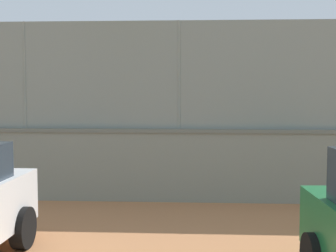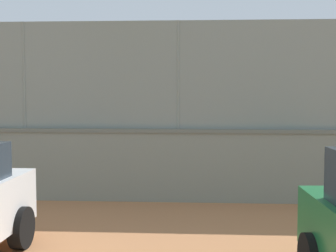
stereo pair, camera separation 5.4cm
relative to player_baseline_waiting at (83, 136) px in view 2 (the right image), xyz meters
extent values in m
plane|color=#B27247|center=(-2.40, -5.28, -0.92)|extent=(260.00, 260.00, 0.00)
cube|color=gray|center=(-1.40, 4.81, -0.19)|extent=(23.23, 0.90, 1.45)
cube|color=slate|center=(-1.40, 4.81, 0.57)|extent=(23.23, 0.96, 0.08)
cube|color=gray|center=(-1.40, 4.81, 1.72)|extent=(22.75, 0.63, 2.23)
cylinder|color=gray|center=(-3.03, 4.85, 1.72)|extent=(0.07, 0.07, 2.23)
cylinder|color=gray|center=(0.22, 4.76, 1.72)|extent=(0.07, 0.07, 2.23)
cylinder|color=#591919|center=(0.01, 0.11, -0.53)|extent=(0.17, 0.17, 0.77)
cylinder|color=#591919|center=(0.04, -0.09, -0.53)|extent=(0.17, 0.17, 0.77)
cylinder|color=orange|center=(0.02, 0.01, 0.13)|extent=(0.39, 0.39, 0.57)
cylinder|color=#D8AD84|center=(-0.07, 0.29, 0.25)|extent=(0.55, 0.17, 0.16)
cylinder|color=#D8AD84|center=(-0.23, -0.32, 0.25)|extent=(0.55, 0.17, 0.16)
sphere|color=#D8AD84|center=(0.02, 0.01, 0.52)|extent=(0.22, 0.22, 0.22)
cylinder|color=white|center=(0.02, 0.01, 0.62)|extent=(0.26, 0.26, 0.05)
cylinder|color=black|center=(-0.41, -0.35, 0.25)|extent=(0.30, 0.08, 0.04)
ellipsoid|color=#333338|center=(-0.62, -0.38, 0.25)|extent=(0.30, 0.07, 0.24)
cylinder|color=#591919|center=(-2.71, -6.12, -0.54)|extent=(0.21, 0.21, 0.75)
cylinder|color=#591919|center=(-2.86, -6.00, -0.54)|extent=(0.21, 0.21, 0.75)
cylinder|color=#3372B2|center=(-2.78, -6.06, 0.11)|extent=(0.48, 0.48, 0.55)
cylinder|color=#936B4C|center=(-2.53, -6.21, 0.22)|extent=(0.41, 0.46, 0.16)
cylinder|color=#936B4C|center=(-2.81, -5.65, 0.22)|extent=(0.41, 0.46, 0.16)
sphere|color=#936B4C|center=(-2.78, -6.06, 0.49)|extent=(0.21, 0.21, 0.21)
cylinder|color=white|center=(-2.78, -6.06, 0.58)|extent=(0.31, 0.31, 0.05)
cylinder|color=black|center=(-2.70, -5.51, 0.22)|extent=(0.22, 0.25, 0.04)
ellipsoid|color=#333338|center=(-2.56, -5.34, 0.22)|extent=(0.22, 0.25, 0.24)
cylinder|color=#591919|center=(-6.90, -2.25, -0.53)|extent=(0.21, 0.21, 0.77)
cylinder|color=#591919|center=(-6.74, -2.13, -0.53)|extent=(0.21, 0.21, 0.77)
cylinder|color=#3372B2|center=(-6.82, -2.19, 0.15)|extent=(0.48, 0.48, 0.57)
cylinder|color=#936B4C|center=(-7.03, -2.41, 0.26)|extent=(0.40, 0.49, 0.17)
cylinder|color=#936B4C|center=(-6.40, -2.25, 0.26)|extent=(0.40, 0.49, 0.17)
sphere|color=#936B4C|center=(-6.82, -2.19, 0.54)|extent=(0.22, 0.22, 0.22)
cylinder|color=white|center=(-6.82, -2.19, 0.64)|extent=(0.32, 0.32, 0.05)
cylinder|color=black|center=(-6.30, -2.39, 0.26)|extent=(0.21, 0.26, 0.04)
ellipsoid|color=#333338|center=(-6.16, -2.57, 0.26)|extent=(0.20, 0.26, 0.24)
sphere|color=white|center=(-0.40, 1.52, 0.31)|extent=(0.13, 0.13, 0.13)
cube|color=brown|center=(-0.21, 3.34, -0.47)|extent=(1.61, 0.42, 0.06)
cube|color=brown|center=(-0.21, 3.50, -0.25)|extent=(1.60, 0.08, 0.40)
cube|color=#333338|center=(-0.85, 3.35, -0.69)|extent=(0.07, 0.38, 0.45)
cube|color=#333338|center=(0.43, 3.32, -0.69)|extent=(0.07, 0.38, 0.45)
cylinder|color=black|center=(-0.77, 8.04, -0.61)|extent=(0.23, 0.63, 0.62)
camera|label=1|loc=(-3.12, 15.05, 1.42)|focal=52.58mm
camera|label=2|loc=(-3.18, 15.05, 1.42)|focal=52.58mm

